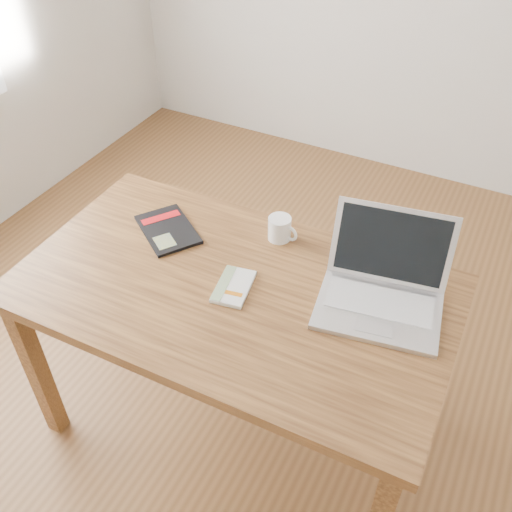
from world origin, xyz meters
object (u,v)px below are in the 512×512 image
at_px(desk, 234,306).
at_px(white_guidebook, 234,287).
at_px(coffee_mug, 280,228).
at_px(laptop, 383,287).
at_px(black_guidebook, 168,229).

bearing_deg(desk, white_guidebook, -56.23).
height_order(desk, coffee_mug, coffee_mug).
bearing_deg(desk, laptop, 19.00).
relative_size(black_guidebook, laptop, 0.71).
height_order(black_guidebook, coffee_mug, coffee_mug).
height_order(laptop, coffee_mug, laptop).
bearing_deg(coffee_mug, white_guidebook, -82.36).
distance_m(desk, coffee_mug, 0.32).
relative_size(white_guidebook, coffee_mug, 1.60).
bearing_deg(laptop, black_guidebook, 171.95).
bearing_deg(white_guidebook, desk, 114.73).
bearing_deg(white_guidebook, laptop, 11.03).
bearing_deg(black_guidebook, laptop, -53.67).
relative_size(black_guidebook, coffee_mug, 2.59).
distance_m(white_guidebook, laptop, 0.46).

